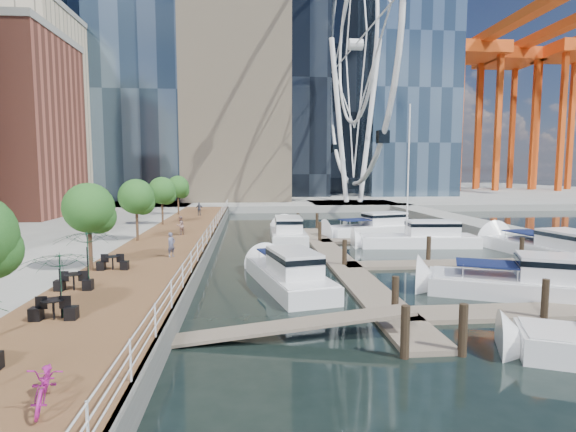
# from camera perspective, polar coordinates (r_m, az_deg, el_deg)

# --- Properties ---
(ground) EXTENTS (520.00, 520.00, 0.00)m
(ground) POSITION_cam_1_polar(r_m,az_deg,el_deg) (21.20, 3.76, -11.31)
(ground) COLOR black
(ground) RESTS_ON ground
(boardwalk) EXTENTS (6.00, 60.00, 1.00)m
(boardwalk) POSITION_cam_1_polar(r_m,az_deg,el_deg) (35.95, -14.42, -3.54)
(boardwalk) COLOR brown
(boardwalk) RESTS_ON ground
(seawall) EXTENTS (0.25, 60.00, 1.00)m
(seawall) POSITION_cam_1_polar(r_m,az_deg,el_deg) (35.59, -9.64, -3.53)
(seawall) COLOR #595954
(seawall) RESTS_ON ground
(land_far) EXTENTS (200.00, 114.00, 1.00)m
(land_far) POSITION_cam_1_polar(r_m,az_deg,el_deg) (122.18, -3.63, 3.14)
(land_far) COLOR gray
(land_far) RESTS_ON ground
(breakwater) EXTENTS (4.00, 60.00, 1.00)m
(breakwater) POSITION_cam_1_polar(r_m,az_deg,el_deg) (46.58, 24.77, -1.78)
(breakwater) COLOR gray
(breakwater) RESTS_ON ground
(pier) EXTENTS (14.00, 12.00, 1.00)m
(pier) POSITION_cam_1_polar(r_m,az_deg,el_deg) (74.25, 8.27, 1.35)
(pier) COLOR gray
(pier) RESTS_ON ground
(railing) EXTENTS (0.10, 60.00, 1.05)m
(railing) POSITION_cam_1_polar(r_m,az_deg,el_deg) (35.45, -9.83, -1.90)
(railing) COLOR white
(railing) RESTS_ON boardwalk
(floating_docks) EXTENTS (16.00, 34.00, 2.60)m
(floating_docks) POSITION_cam_1_polar(r_m,az_deg,el_deg) (32.50, 15.04, -4.56)
(floating_docks) COLOR #6D6051
(floating_docks) RESTS_ON ground
(ferris_wheel) EXTENTS (5.80, 45.60, 47.80)m
(ferris_wheel) POSITION_cam_1_polar(r_m,az_deg,el_deg) (76.59, 8.57, 20.67)
(ferris_wheel) COLOR white
(ferris_wheel) RESTS_ON ground
(port_cranes) EXTENTS (40.00, 52.00, 38.00)m
(port_cranes) POSITION_cam_1_polar(r_m,az_deg,el_deg) (136.33, 26.76, 11.02)
(port_cranes) COLOR #D84C14
(port_cranes) RESTS_ON ground
(street_trees) EXTENTS (2.60, 42.60, 4.60)m
(street_trees) POSITION_cam_1_polar(r_m,az_deg,el_deg) (35.05, -18.72, 2.33)
(street_trees) COLOR #3F2B1C
(street_trees) RESTS_ON ground
(cafe_tables) EXTENTS (2.50, 13.70, 0.74)m
(cafe_tables) POSITION_cam_1_polar(r_m,az_deg,el_deg) (20.01, -26.48, -8.89)
(cafe_tables) COLOR black
(cafe_tables) RESTS_ON ground
(yacht_foreground) EXTENTS (11.40, 7.34, 2.15)m
(yacht_foreground) POSITION_cam_1_polar(r_m,az_deg,el_deg) (25.54, 29.01, -9.06)
(yacht_foreground) COLOR silver
(yacht_foreground) RESTS_ON ground
(bicycle) EXTENTS (1.22, 2.08, 1.03)m
(bicycle) POSITION_cam_1_polar(r_m,az_deg,el_deg) (11.98, -28.46, -18.15)
(bicycle) COLOR #90156D
(bicycle) RESTS_ON boardwalk
(pedestrian_near) EXTENTS (0.62, 0.65, 1.50)m
(pedestrian_near) POSITION_cam_1_polar(r_m,az_deg,el_deg) (28.15, -14.60, -3.54)
(pedestrian_near) COLOR #4E5068
(pedestrian_near) RESTS_ON boardwalk
(pedestrian_mid) EXTENTS (0.91, 0.94, 1.53)m
(pedestrian_mid) POSITION_cam_1_polar(r_m,az_deg,el_deg) (37.47, -13.53, -1.19)
(pedestrian_mid) COLOR #8B6960
(pedestrian_mid) RESTS_ON boardwalk
(pedestrian_far) EXTENTS (0.93, 0.44, 1.54)m
(pedestrian_far) POSITION_cam_1_polar(r_m,az_deg,el_deg) (53.03, -11.20, 0.89)
(pedestrian_far) COLOR #383B47
(pedestrian_far) RESTS_ON boardwalk
(moored_yachts) EXTENTS (24.84, 35.37, 11.50)m
(moored_yachts) POSITION_cam_1_polar(r_m,az_deg,el_deg) (36.15, 15.79, -4.33)
(moored_yachts) COLOR white
(moored_yachts) RESTS_ON ground
(cafe_seating) EXTENTS (3.79, 14.31, 2.67)m
(cafe_seating) POSITION_cam_1_polar(r_m,az_deg,el_deg) (17.14, -28.90, -8.29)
(cafe_seating) COLOR #103B13
(cafe_seating) RESTS_ON ground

